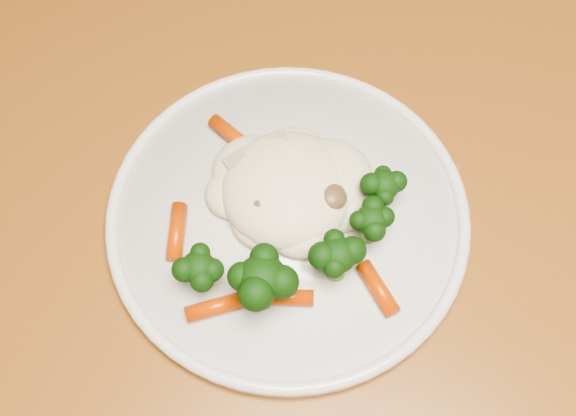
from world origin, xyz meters
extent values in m
cube|color=#975B22|center=(-0.28, 0.07, 0.73)|extent=(1.33, 0.96, 0.04)
cylinder|color=white|center=(-0.25, 0.03, 0.76)|extent=(0.28, 0.28, 0.01)
ellipsoid|color=#F4E5C3|center=(-0.25, 0.04, 0.78)|extent=(0.12, 0.11, 0.04)
ellipsoid|color=black|center=(-0.31, -0.03, 0.78)|extent=(0.04, 0.04, 0.04)
ellipsoid|color=black|center=(-0.27, -0.04, 0.79)|extent=(0.05, 0.05, 0.05)
ellipsoid|color=black|center=(-0.21, -0.02, 0.78)|extent=(0.04, 0.04, 0.04)
ellipsoid|color=black|center=(-0.19, 0.01, 0.78)|extent=(0.04, 0.04, 0.03)
ellipsoid|color=black|center=(-0.18, 0.04, 0.78)|extent=(0.04, 0.04, 0.03)
cylinder|color=#D84805|center=(-0.29, 0.09, 0.77)|extent=(0.05, 0.04, 0.01)
cylinder|color=#D84805|center=(-0.24, 0.08, 0.77)|extent=(0.04, 0.03, 0.01)
cylinder|color=#D84805|center=(-0.21, 0.06, 0.77)|extent=(0.04, 0.03, 0.01)
cylinder|color=#D84805|center=(-0.33, 0.01, 0.77)|extent=(0.01, 0.05, 0.01)
cylinder|color=#D84805|center=(-0.30, -0.05, 0.77)|extent=(0.05, 0.02, 0.01)
cylinder|color=#D84805|center=(-0.25, -0.04, 0.77)|extent=(0.04, 0.01, 0.01)
cylinder|color=#D84805|center=(-0.18, -0.04, 0.77)|extent=(0.03, 0.04, 0.01)
cylinder|color=#D84805|center=(-0.23, 0.04, 0.78)|extent=(0.02, 0.05, 0.01)
ellipsoid|color=brown|center=(-0.23, 0.03, 0.78)|extent=(0.02, 0.02, 0.02)
ellipsoid|color=brown|center=(-0.22, 0.03, 0.78)|extent=(0.02, 0.02, 0.02)
ellipsoid|color=brown|center=(-0.27, 0.03, 0.78)|extent=(0.02, 0.02, 0.02)
cube|color=tan|center=(-0.26, 0.07, 0.78)|extent=(0.03, 0.02, 0.01)
cube|color=tan|center=(-0.24, 0.08, 0.78)|extent=(0.02, 0.02, 0.01)
cube|color=tan|center=(-0.28, 0.06, 0.78)|extent=(0.02, 0.02, 0.01)
cube|color=tan|center=(-0.25, 0.07, 0.78)|extent=(0.02, 0.02, 0.01)
camera|label=1|loc=(-0.25, -0.22, 1.25)|focal=45.00mm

